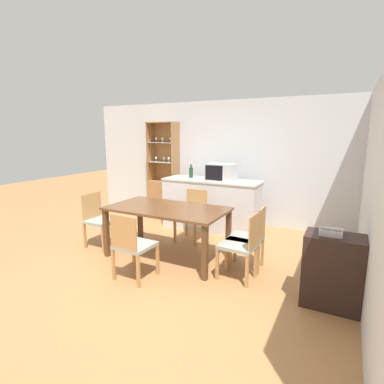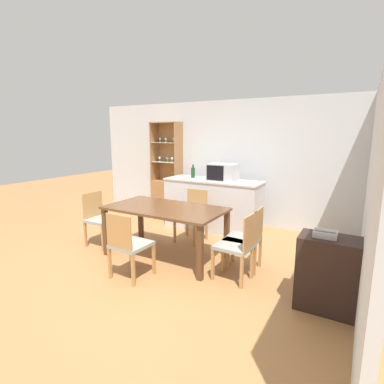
{
  "view_description": "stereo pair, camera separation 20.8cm",
  "coord_description": "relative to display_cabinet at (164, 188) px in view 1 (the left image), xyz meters",
  "views": [
    {
      "loc": [
        2.3,
        -3.38,
        1.87
      ],
      "look_at": [
        -0.05,
        1.1,
        0.88
      ],
      "focal_mm": 28.0,
      "sensor_mm": 36.0,
      "label": 1
    },
    {
      "loc": [
        2.48,
        -3.28,
        1.87
      ],
      "look_at": [
        -0.05,
        1.1,
        0.88
      ],
      "focal_mm": 28.0,
      "sensor_mm": 36.0,
      "label": 2
    }
  ],
  "objects": [
    {
      "name": "dining_chair_head_near",
      "position": [
        1.43,
        -2.95,
        -0.14
      ],
      "size": [
        0.46,
        0.46,
        0.89
      ],
      "rotation": [
        0.0,
        0.0,
        -0.02
      ],
      "color": "#999E93",
      "rests_on": "ground_plane"
    },
    {
      "name": "ground_plane",
      "position": [
        1.49,
        -2.44,
        -0.6
      ],
      "size": [
        18.0,
        18.0,
        0.0
      ],
      "primitive_type": "plane",
      "color": "#B27A47"
    },
    {
      "name": "dining_chair_head_far",
      "position": [
        1.44,
        -1.31,
        -0.14
      ],
      "size": [
        0.46,
        0.46,
        0.89
      ],
      "rotation": [
        0.0,
        0.0,
        3.11
      ],
      "color": "#999E93",
      "rests_on": "ground_plane"
    },
    {
      "name": "wall_back",
      "position": [
        1.49,
        0.19,
        0.67
      ],
      "size": [
        6.8,
        0.06,
        2.55
      ],
      "color": "silver",
      "rests_on": "ground_plane"
    },
    {
      "name": "wine_bottle",
      "position": [
        0.98,
        -0.49,
        0.5
      ],
      "size": [
        0.08,
        0.08,
        0.27
      ],
      "color": "#193D23",
      "rests_on": "kitchen_counter"
    },
    {
      "name": "kitchen_counter",
      "position": [
        1.46,
        -0.54,
        -0.11
      ],
      "size": [
        1.92,
        0.65,
        0.99
      ],
      "color": "silver",
      "rests_on": "ground_plane"
    },
    {
      "name": "dining_chair_side_right_far",
      "position": [
        2.67,
        -1.99,
        -0.14
      ],
      "size": [
        0.46,
        0.46,
        0.89
      ],
      "rotation": [
        0.0,
        0.0,
        1.61
      ],
      "color": "#999E93",
      "rests_on": "ground_plane"
    },
    {
      "name": "side_cabinet",
      "position": [
        3.74,
        -2.44,
        -0.2
      ],
      "size": [
        0.6,
        0.39,
        0.81
      ],
      "color": "black",
      "rests_on": "ground_plane"
    },
    {
      "name": "wall_right",
      "position": [
        4.07,
        -2.14,
        0.67
      ],
      "size": [
        0.06,
        4.6,
        2.55
      ],
      "color": "silver",
      "rests_on": "ground_plane"
    },
    {
      "name": "display_cabinet",
      "position": [
        0.0,
        0.0,
        0.0
      ],
      "size": [
        0.69,
        0.35,
        2.12
      ],
      "color": "#A37042",
      "rests_on": "ground_plane"
    },
    {
      "name": "microwave",
      "position": [
        1.65,
        -0.53,
        0.55
      ],
      "size": [
        0.54,
        0.36,
        0.32
      ],
      "color": "#B7BABF",
      "rests_on": "kitchen_counter"
    },
    {
      "name": "dining_table",
      "position": [
        1.43,
        -2.13,
        0.09
      ],
      "size": [
        1.79,
        0.96,
        0.78
      ],
      "color": "brown",
      "rests_on": "ground_plane"
    },
    {
      "name": "dining_chair_side_right_near",
      "position": [
        2.67,
        -2.28,
        -0.14
      ],
      "size": [
        0.47,
        0.47,
        0.89
      ],
      "rotation": [
        0.0,
        0.0,
        1.51
      ],
      "color": "#999E93",
      "rests_on": "ground_plane"
    },
    {
      "name": "dining_chair_side_left_near",
      "position": [
        0.2,
        -2.27,
        -0.14
      ],
      "size": [
        0.45,
        0.45,
        0.89
      ],
      "rotation": [
        0.0,
        0.0,
        -1.58
      ],
      "color": "#999E93",
      "rests_on": "ground_plane"
    },
    {
      "name": "telephone",
      "position": [
        3.69,
        -2.45,
        0.24
      ],
      "size": [
        0.23,
        0.18,
        0.1
      ],
      "color": "#B7B7BC",
      "rests_on": "side_cabinet"
    }
  ]
}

